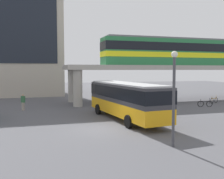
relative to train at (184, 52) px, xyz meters
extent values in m
plane|color=#515156|center=(-15.84, -4.67, -6.91)|extent=(120.00, 120.00, 0.00)
cube|color=#ADA89E|center=(0.08, 0.00, -2.27)|extent=(33.88, 6.27, 0.60)
cylinder|color=#ADA89E|center=(-15.66, -2.33, -4.74)|extent=(1.10, 1.10, 4.34)
cylinder|color=#ADA89E|center=(-15.66, 2.33, -4.74)|extent=(1.10, 1.10, 4.34)
cube|color=#26723F|center=(0.00, 0.00, -0.17)|extent=(23.95, 2.90, 3.60)
cube|color=yellow|center=(0.00, 0.00, -0.53)|extent=(24.01, 2.96, 0.70)
cube|color=black|center=(0.00, 0.00, 0.55)|extent=(24.01, 2.96, 1.10)
cube|color=slate|center=(0.00, 0.00, 1.75)|extent=(22.99, 2.61, 0.24)
cube|color=orange|center=(-13.00, -11.60, -5.86)|extent=(3.70, 11.21, 1.10)
cube|color=#333338|center=(-13.00, -11.60, -4.56)|extent=(3.70, 11.21, 1.50)
cube|color=black|center=(-13.00, -11.60, -4.48)|extent=(3.74, 11.25, 0.96)
cube|color=silver|center=(-13.00, -11.60, -3.75)|extent=(3.51, 10.65, 0.12)
cylinder|color=black|center=(-14.63, -8.24, -6.41)|extent=(0.39, 1.02, 1.00)
cylinder|color=black|center=(-12.14, -7.96, -6.41)|extent=(0.39, 1.02, 1.00)
cylinder|color=black|center=(-13.90, -14.80, -6.41)|extent=(0.39, 1.02, 1.00)
cylinder|color=black|center=(-11.42, -14.52, -6.41)|extent=(0.39, 1.02, 1.00)
torus|color=black|center=(-8.41, -4.32, -6.57)|extent=(0.70, 0.36, 0.74)
torus|color=black|center=(-9.37, -4.75, -6.57)|extent=(0.70, 0.36, 0.74)
cylinder|color=#1E7F33|center=(-8.89, -4.54, -6.29)|extent=(0.98, 0.47, 0.05)
cylinder|color=#1E7F33|center=(-9.37, -4.75, -6.27)|extent=(0.04, 0.04, 0.55)
cylinder|color=#1E7F33|center=(-8.41, -4.32, -6.22)|extent=(0.04, 0.04, 0.65)
torus|color=black|center=(-0.77, -6.85, -6.57)|extent=(0.73, 0.25, 0.74)
torus|color=black|center=(-1.78, -6.58, -6.57)|extent=(0.73, 0.25, 0.74)
cylinder|color=black|center=(-1.28, -6.72, -6.29)|extent=(1.03, 0.32, 0.05)
cylinder|color=black|center=(-1.78, -6.58, -6.27)|extent=(0.04, 0.04, 0.55)
cylinder|color=black|center=(-0.77, -6.85, -6.22)|extent=(0.04, 0.04, 0.65)
torus|color=black|center=(2.45, -3.99, -6.57)|extent=(0.71, 0.34, 0.74)
torus|color=black|center=(1.48, -4.40, -6.57)|extent=(0.71, 0.34, 0.74)
cylinder|color=orange|center=(1.96, -4.20, -6.29)|extent=(0.99, 0.45, 0.05)
cylinder|color=orange|center=(1.48, -4.40, -6.27)|extent=(0.04, 0.04, 0.55)
cylinder|color=orange|center=(2.45, -3.99, -6.22)|extent=(0.04, 0.04, 0.65)
cylinder|color=gray|center=(-21.75, -3.48, -6.48)|extent=(0.32, 0.32, 0.86)
cube|color=#33663F|center=(-21.75, -3.48, -5.71)|extent=(0.47, 0.47, 0.68)
sphere|color=tan|center=(-21.75, -3.48, -5.25)|extent=(0.23, 0.23, 0.23)
cylinder|color=#3F3F44|center=(-13.14, -19.93, -4.39)|extent=(0.16, 0.16, 5.04)
sphere|color=silver|center=(-13.14, -19.93, -1.72)|extent=(0.36, 0.36, 0.36)
camera|label=1|loc=(-20.56, -32.68, -2.58)|focal=41.64mm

